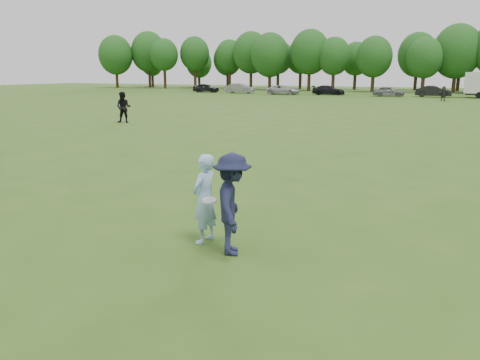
{
  "coord_description": "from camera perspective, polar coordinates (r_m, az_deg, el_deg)",
  "views": [
    {
      "loc": [
        3.07,
        -7.15,
        3.26
      ],
      "look_at": [
        -0.75,
        1.31,
        1.1
      ],
      "focal_mm": 35.0,
      "sensor_mm": 36.0,
      "label": 1
    }
  ],
  "objects": [
    {
      "name": "car_d",
      "position": [
        68.96,
        10.73,
        10.71
      ],
      "size": [
        4.84,
        2.5,
        1.34
      ],
      "primitive_type": "imported",
      "rotation": [
        0.0,
        0.0,
        1.71
      ],
      "color": "black",
      "rests_on": "ground"
    },
    {
      "name": "defender",
      "position": [
        8.41,
        -0.94,
        -2.97
      ],
      "size": [
        1.12,
        1.38,
        1.86
      ],
      "primitive_type": "imported",
      "rotation": [
        0.0,
        0.0,
        1.99
      ],
      "color": "#191D38",
      "rests_on": "ground"
    },
    {
      "name": "player_far_d",
      "position": [
        58.51,
        23.58,
        9.63
      ],
      "size": [
        1.56,
        1.24,
        1.66
      ],
      "primitive_type": "imported",
      "rotation": [
        0.0,
        0.0,
        0.57
      ],
      "color": "#2A2A2A",
      "rests_on": "ground"
    },
    {
      "name": "car_f",
      "position": [
        66.9,
        22.52,
        9.94
      ],
      "size": [
        4.5,
        1.72,
        1.47
      ],
      "primitive_type": "imported",
      "rotation": [
        0.0,
        0.0,
        1.53
      ],
      "color": "black",
      "rests_on": "ground"
    },
    {
      "name": "ground",
      "position": [
        8.43,
        1.01,
        -9.64
      ],
      "size": [
        200.0,
        200.0,
        0.0
      ],
      "primitive_type": "plane",
      "color": "#315518",
      "rests_on": "ground"
    },
    {
      "name": "car_a",
      "position": [
        76.44,
        -4.16,
        11.14
      ],
      "size": [
        4.32,
        2.08,
        1.42
      ],
      "primitive_type": "imported",
      "rotation": [
        0.0,
        0.0,
        1.67
      ],
      "color": "black",
      "rests_on": "ground"
    },
    {
      "name": "disc_in_play",
      "position": [
        8.68,
        -3.72,
        -2.48
      ],
      "size": [
        0.29,
        0.29,
        0.09
      ],
      "color": "white",
      "rests_on": "ground"
    },
    {
      "name": "treeline",
      "position": [
        84.1,
        24.92,
        13.95
      ],
      "size": [
        130.35,
        18.39,
        11.74
      ],
      "color": "#332114",
      "rests_on": "ground"
    },
    {
      "name": "car_b",
      "position": [
        73.27,
        -0.08,
        11.11
      ],
      "size": [
        4.58,
        1.89,
        1.48
      ],
      "primitive_type": "imported",
      "rotation": [
        0.0,
        0.0,
        1.65
      ],
      "color": "slate",
      "rests_on": "ground"
    },
    {
      "name": "car_c",
      "position": [
        69.55,
        5.32,
        10.89
      ],
      "size": [
        4.93,
        2.5,
        1.33
      ],
      "primitive_type": "imported",
      "rotation": [
        0.0,
        0.0,
        1.63
      ],
      "color": "#B4B3B8",
      "rests_on": "ground"
    },
    {
      "name": "car_e",
      "position": [
        66.24,
        17.67,
        10.26
      ],
      "size": [
        4.18,
        1.9,
        1.39
      ],
      "primitive_type": "imported",
      "rotation": [
        0.0,
        0.0,
        1.64
      ],
      "color": "slate",
      "rests_on": "ground"
    },
    {
      "name": "player_far_a",
      "position": [
        31.51,
        -14.01,
        8.58
      ],
      "size": [
        1.16,
        1.03,
        1.99
      ],
      "primitive_type": "imported",
      "rotation": [
        0.0,
        0.0,
        0.33
      ],
      "color": "black",
      "rests_on": "ground"
    },
    {
      "name": "thrower",
      "position": [
        9.01,
        -4.37,
        -2.3
      ],
      "size": [
        0.48,
        0.68,
        1.74
      ],
      "primitive_type": "imported",
      "rotation": [
        0.0,
        0.0,
        -1.68
      ],
      "color": "#99C0ED",
      "rests_on": "ground"
    }
  ]
}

